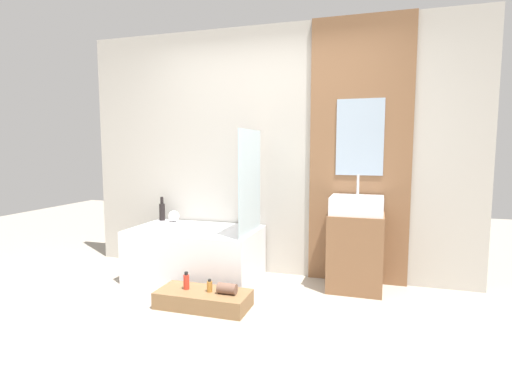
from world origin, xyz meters
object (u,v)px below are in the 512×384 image
(bathtub, at_px, (195,253))
(vase_tall_dark, at_px, (162,211))
(wooden_step_bench, at_px, (203,299))
(bottle_soap_primary, at_px, (186,281))
(bottle_soap_secondary, at_px, (210,286))
(vase_round_light, at_px, (174,216))
(sink, at_px, (357,205))

(bathtub, relative_size, vase_tall_dark, 4.77)
(wooden_step_bench, distance_m, bottle_soap_primary, 0.21)
(bathtub, height_order, vase_tall_dark, vase_tall_dark)
(wooden_step_bench, bearing_deg, bathtub, 120.65)
(vase_tall_dark, height_order, bottle_soap_secondary, vase_tall_dark)
(wooden_step_bench, height_order, vase_round_light, vase_round_light)
(sink, distance_m, bottle_soap_secondary, 1.54)
(wooden_step_bench, relative_size, bottle_soap_primary, 5.18)
(wooden_step_bench, relative_size, vase_round_light, 6.45)
(bathtub, distance_m, wooden_step_bench, 0.80)
(vase_tall_dark, relative_size, vase_round_light, 2.21)
(vase_tall_dark, distance_m, bottle_soap_primary, 1.33)
(bathtub, height_order, bottle_soap_secondary, bathtub)
(bottle_soap_secondary, bearing_deg, sink, 35.77)
(wooden_step_bench, height_order, bottle_soap_secondary, bottle_soap_secondary)
(vase_tall_dark, height_order, bottle_soap_primary, vase_tall_dark)
(bathtub, height_order, bottle_soap_primary, bathtub)
(bathtub, xyz_separation_m, vase_round_light, (-0.40, 0.28, 0.32))
(wooden_step_bench, bearing_deg, vase_tall_dark, 134.35)
(vase_round_light, height_order, bottle_soap_primary, vase_round_light)
(wooden_step_bench, xyz_separation_m, sink, (1.20, 0.82, 0.74))
(vase_round_light, xyz_separation_m, bottle_soap_secondary, (0.85, -0.95, -0.40))
(bottle_soap_primary, bearing_deg, bathtub, 109.61)
(bathtub, bearing_deg, vase_tall_dark, 151.02)
(wooden_step_bench, xyz_separation_m, bottle_soap_primary, (-0.16, -0.00, 0.14))
(sink, height_order, bottle_soap_secondary, sink)
(sink, xyz_separation_m, bottle_soap_primary, (-1.36, -0.82, -0.60))
(bottle_soap_primary, bearing_deg, wooden_step_bench, 0.00)
(bathtub, distance_m, bottle_soap_primary, 0.71)
(bathtub, height_order, vase_round_light, vase_round_light)
(bathtub, relative_size, vase_round_light, 10.53)
(sink, distance_m, vase_round_light, 2.01)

